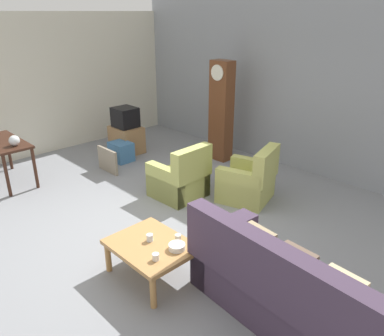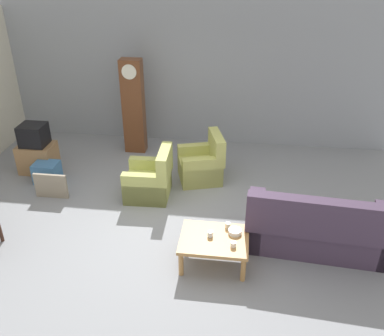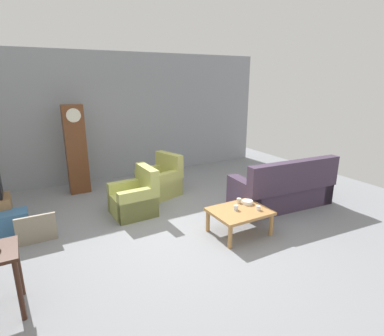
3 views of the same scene
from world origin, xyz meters
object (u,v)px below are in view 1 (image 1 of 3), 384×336
(coffee_table_wood, at_px, (151,248))
(bowl_white_stacked, at_px, (177,247))
(tv_stand_cabinet, at_px, (127,139))
(storage_box_blue, at_px, (121,152))
(couch_floral, at_px, (287,293))
(tv_crt, at_px, (125,117))
(glass_dome_cloche, at_px, (14,141))
(cup_blue_rimmed, at_px, (150,238))
(framed_picture_leaning, at_px, (108,160))
(armchair_olive_far, at_px, (249,182))
(cup_white_porcelain, at_px, (156,257))
(cup_cream_tall, at_px, (178,238))
(console_table_dark, at_px, (5,147))
(grandfather_clock, at_px, (221,111))
(armchair_olive_near, at_px, (180,180))

(coffee_table_wood, xyz_separation_m, bowl_white_stacked, (0.28, 0.14, 0.09))
(tv_stand_cabinet, bearing_deg, storage_box_blue, -48.11)
(couch_floral, height_order, tv_crt, couch_floral)
(coffee_table_wood, distance_m, tv_crt, 4.35)
(glass_dome_cloche, height_order, cup_blue_rimmed, glass_dome_cloche)
(framed_picture_leaning, relative_size, cup_blue_rimmed, 7.21)
(armchair_olive_far, distance_m, cup_white_porcelain, 2.59)
(tv_stand_cabinet, xyz_separation_m, framed_picture_leaning, (0.67, -0.91, -0.05))
(couch_floral, relative_size, framed_picture_leaning, 3.60)
(cup_white_porcelain, xyz_separation_m, cup_cream_tall, (-0.10, 0.41, 0.01))
(coffee_table_wood, bearing_deg, glass_dome_cloche, -177.70)
(console_table_dark, bearing_deg, bowl_white_stacked, 4.57)
(couch_floral, xyz_separation_m, grandfather_clock, (-3.49, 2.92, 0.66))
(glass_dome_cloche, bearing_deg, armchair_olive_near, 38.57)
(grandfather_clock, bearing_deg, tv_stand_cabinet, -145.55)
(armchair_olive_near, distance_m, framed_picture_leaning, 1.77)
(grandfather_clock, relative_size, cup_blue_rimmed, 24.19)
(storage_box_blue, bearing_deg, cup_cream_tall, -24.45)
(couch_floral, distance_m, tv_stand_cabinet, 5.48)
(coffee_table_wood, distance_m, cup_cream_tall, 0.33)
(framed_picture_leaning, distance_m, cup_cream_tall, 3.39)
(tv_crt, height_order, cup_white_porcelain, tv_crt)
(cup_cream_tall, bearing_deg, framed_picture_leaning, 161.40)
(cup_cream_tall, bearing_deg, tv_stand_cabinet, 152.76)
(storage_box_blue, xyz_separation_m, bowl_white_stacked, (3.62, -1.71, 0.26))
(grandfather_clock, height_order, cup_cream_tall, grandfather_clock)
(couch_floral, xyz_separation_m, tv_stand_cabinet, (-5.19, 1.76, -0.07))
(console_table_dark, distance_m, cup_blue_rimmed, 3.83)
(armchair_olive_near, xyz_separation_m, storage_box_blue, (-2.07, 0.23, -0.11))
(coffee_table_wood, bearing_deg, console_table_dark, -177.19)
(armchair_olive_near, distance_m, armchair_olive_far, 1.12)
(grandfather_clock, height_order, framed_picture_leaning, grandfather_clock)
(grandfather_clock, distance_m, bowl_white_stacked, 4.02)
(cup_cream_tall, bearing_deg, couch_floral, 10.16)
(armchair_olive_far, bearing_deg, storage_box_blue, -170.52)
(glass_dome_cloche, bearing_deg, grandfather_clock, 67.32)
(couch_floral, bearing_deg, console_table_dark, -172.78)
(storage_box_blue, relative_size, cup_white_porcelain, 5.93)
(cup_white_porcelain, bearing_deg, tv_crt, 148.84)
(armchair_olive_near, bearing_deg, armchair_olive_far, 40.15)
(armchair_olive_far, bearing_deg, cup_white_porcelain, -74.46)
(armchair_olive_far, bearing_deg, couch_floral, -44.07)
(storage_box_blue, height_order, bowl_white_stacked, bowl_white_stacked)
(grandfather_clock, bearing_deg, cup_blue_rimmed, -60.13)
(armchair_olive_far, distance_m, glass_dome_cloche, 3.98)
(tv_crt, xyz_separation_m, bowl_white_stacked, (3.98, -2.10, -0.33))
(cup_white_porcelain, bearing_deg, coffee_table_wood, 150.60)
(glass_dome_cloche, bearing_deg, cup_white_porcelain, -0.19)
(coffee_table_wood, relative_size, tv_stand_cabinet, 1.41)
(tv_stand_cabinet, xyz_separation_m, storage_box_blue, (0.35, -0.39, -0.09))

